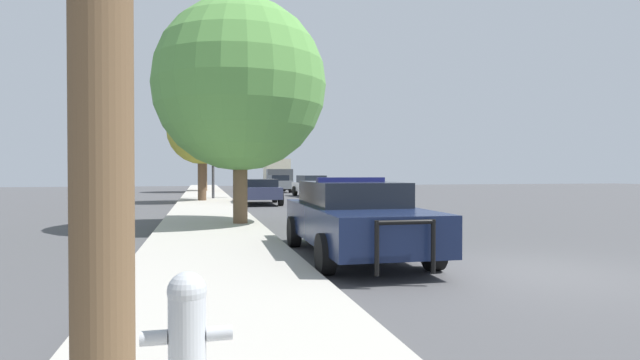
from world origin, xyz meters
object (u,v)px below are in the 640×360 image
at_px(car_background_oncoming, 312,185).
at_px(tree_sidewalk_mid, 202,130).
at_px(traffic_light, 236,138).
at_px(tree_sidewalk_far, 205,138).
at_px(box_truck, 277,173).
at_px(tree_sidewalk_near, 240,85).
at_px(police_car, 353,217).
at_px(car_background_midblock, 260,191).
at_px(fire_hydrant, 187,329).
at_px(car_background_distant, 277,183).

relative_size(car_background_oncoming, tree_sidewalk_mid, 0.78).
distance_m(traffic_light, tree_sidewalk_far, 12.70).
bearing_deg(car_background_oncoming, box_truck, -94.11).
height_order(traffic_light, tree_sidewalk_far, tree_sidewalk_far).
relative_size(tree_sidewalk_far, tree_sidewalk_near, 0.97).
bearing_deg(traffic_light, tree_sidewalk_mid, -134.58).
bearing_deg(tree_sidewalk_mid, car_background_oncoming, 36.76).
bearing_deg(police_car, box_truck, -95.11).
bearing_deg(car_background_midblock, police_car, -88.44).
relative_size(police_car, fire_hydrant, 6.18).
distance_m(police_car, tree_sidewalk_mid, 19.20).
relative_size(car_background_midblock, tree_sidewalk_mid, 0.77).
height_order(car_background_midblock, tree_sidewalk_mid, tree_sidewalk_mid).
height_order(police_car, car_background_oncoming, police_car).
height_order(car_background_oncoming, tree_sidewalk_far, tree_sidewalk_far).
xyz_separation_m(tree_sidewalk_far, tree_sidewalk_near, (0.86, -27.48, -0.25)).
xyz_separation_m(car_background_oncoming, box_truck, (0.01, 16.41, 0.82)).
relative_size(police_car, car_background_midblock, 1.20).
distance_m(box_truck, tree_sidewalk_near, 35.53).
xyz_separation_m(traffic_light, box_truck, (5.44, 19.93, -2.15)).
height_order(tree_sidewalk_mid, tree_sidewalk_near, tree_sidewalk_near).
relative_size(car_background_distant, tree_sidewalk_near, 0.69).
bearing_deg(tree_sidewalk_mid, box_truck, 71.30).
height_order(box_truck, tree_sidewalk_mid, tree_sidewalk_mid).
xyz_separation_m(car_background_midblock, tree_sidewalk_mid, (-2.97, 2.18, 3.26)).
bearing_deg(tree_sidewalk_mid, tree_sidewalk_far, 89.02).
xyz_separation_m(police_car, tree_sidewalk_mid, (-2.90, 18.71, 3.19)).
distance_m(fire_hydrant, tree_sidewalk_near, 12.36).
bearing_deg(tree_sidewalk_near, tree_sidewalk_mid, 94.92).
xyz_separation_m(car_background_midblock, tree_sidewalk_near, (-1.86, -10.72, 3.60)).
relative_size(fire_hydrant, box_truck, 0.12).
distance_m(tree_sidewalk_far, tree_sidewalk_near, 27.49).
relative_size(police_car, car_background_distant, 1.13).
relative_size(traffic_light, car_background_distant, 1.09).
distance_m(police_car, traffic_light, 20.96).
bearing_deg(tree_sidewalk_far, tree_sidewalk_near, -88.21).
xyz_separation_m(car_background_oncoming, tree_sidewalk_near, (-6.31, -18.44, 3.55)).
bearing_deg(fire_hydrant, car_background_midblock, 82.12).
bearing_deg(tree_sidewalk_far, tree_sidewalk_mid, -90.98).
bearing_deg(fire_hydrant, tree_sidewalk_near, 83.90).
bearing_deg(tree_sidewalk_far, police_car, -85.44).
height_order(traffic_light, tree_sidewalk_mid, tree_sidewalk_mid).
relative_size(traffic_light, tree_sidewalk_mid, 0.89).
bearing_deg(traffic_light, fire_hydrant, -94.58).
bearing_deg(car_background_oncoming, car_background_distant, -84.93).
bearing_deg(tree_sidewalk_far, car_background_distant, -12.45).
bearing_deg(car_background_midblock, traffic_light, 104.86).
xyz_separation_m(traffic_light, tree_sidewalk_mid, (-1.99, -2.02, 0.25)).
height_order(police_car, car_background_distant, police_car).
distance_m(traffic_light, car_background_oncoming, 7.12).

